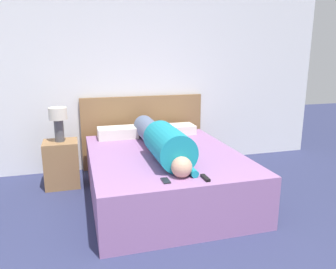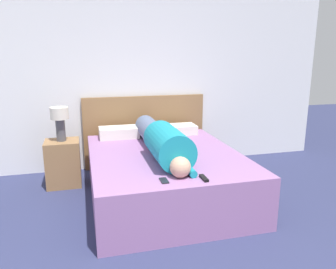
% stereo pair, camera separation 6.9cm
% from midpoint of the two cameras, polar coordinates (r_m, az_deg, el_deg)
% --- Properties ---
extents(wall_back, '(5.99, 0.06, 2.60)m').
position_cam_midpoint_polar(wall_back, '(4.74, -7.49, 9.80)').
color(wall_back, white).
rests_on(wall_back, ground_plane).
extents(bed, '(1.65, 2.06, 0.53)m').
position_cam_midpoint_polar(bed, '(3.80, -1.16, -7.05)').
color(bed, '#936699').
rests_on(bed, ground_plane).
extents(headboard, '(1.77, 0.04, 1.04)m').
position_cam_midpoint_polar(headboard, '(4.82, -4.72, 0.55)').
color(headboard, olive).
rests_on(headboard, ground_plane).
extents(nightstand, '(0.41, 0.37, 0.58)m').
position_cam_midpoint_polar(nightstand, '(4.33, -18.44, -4.85)').
color(nightstand, olive).
rests_on(nightstand, ground_plane).
extents(table_lamp, '(0.22, 0.22, 0.42)m').
position_cam_midpoint_polar(table_lamp, '(4.19, -19.02, 2.54)').
color(table_lamp, '#4C4C51').
rests_on(table_lamp, nightstand).
extents(person_lying, '(0.37, 1.78, 0.37)m').
position_cam_midpoint_polar(person_lying, '(3.60, -1.67, -1.05)').
color(person_lying, tan).
rests_on(person_lying, bed).
extents(pillow_near_headboard, '(0.52, 0.30, 0.14)m').
position_cam_midpoint_polar(pillow_near_headboard, '(4.42, -9.21, 0.32)').
color(pillow_near_headboard, silver).
rests_on(pillow_near_headboard, bed).
extents(pillow_second, '(0.49, 0.30, 0.13)m').
position_cam_midpoint_polar(pillow_second, '(4.58, 1.03, 0.90)').
color(pillow_second, silver).
rests_on(pillow_second, bed).
extents(tv_remote, '(0.04, 0.15, 0.02)m').
position_cam_midpoint_polar(tv_remote, '(2.97, 5.85, -7.52)').
color(tv_remote, black).
rests_on(tv_remote, bed).
extents(cell_phone, '(0.06, 0.13, 0.01)m').
position_cam_midpoint_polar(cell_phone, '(2.91, -1.10, -8.04)').
color(cell_phone, black).
rests_on(cell_phone, bed).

